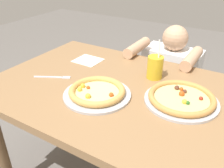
{
  "coord_description": "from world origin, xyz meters",
  "views": [
    {
      "loc": [
        0.56,
        -0.92,
        1.36
      ],
      "look_at": [
        0.02,
        -0.03,
        0.78
      ],
      "focal_mm": 38.49,
      "sensor_mm": 36.0,
      "label": 1
    }
  ],
  "objects_px": {
    "pizza_far": "(181,98)",
    "diner_seated": "(168,90)",
    "pizza_near": "(97,92)",
    "drink_cup_colored": "(155,67)",
    "fork": "(54,77)"
  },
  "relations": [
    {
      "from": "diner_seated",
      "to": "fork",
      "type": "bearing_deg",
      "value": -117.19
    },
    {
      "from": "pizza_far",
      "to": "diner_seated",
      "type": "xyz_separation_m",
      "value": [
        -0.26,
        0.67,
        -0.37
      ]
    },
    {
      "from": "pizza_near",
      "to": "pizza_far",
      "type": "distance_m",
      "value": 0.39
    },
    {
      "from": "pizza_far",
      "to": "drink_cup_colored",
      "type": "distance_m",
      "value": 0.26
    },
    {
      "from": "pizza_far",
      "to": "diner_seated",
      "type": "relative_size",
      "value": 0.37
    },
    {
      "from": "diner_seated",
      "to": "drink_cup_colored",
      "type": "bearing_deg",
      "value": -83.23
    },
    {
      "from": "pizza_near",
      "to": "drink_cup_colored",
      "type": "xyz_separation_m",
      "value": [
        0.16,
        0.32,
        0.04
      ]
    },
    {
      "from": "pizza_near",
      "to": "diner_seated",
      "type": "relative_size",
      "value": 0.36
    },
    {
      "from": "pizza_near",
      "to": "drink_cup_colored",
      "type": "relative_size",
      "value": 1.5
    },
    {
      "from": "pizza_far",
      "to": "fork",
      "type": "xyz_separation_m",
      "value": [
        -0.67,
        -0.12,
        -0.02
      ]
    },
    {
      "from": "drink_cup_colored",
      "to": "fork",
      "type": "height_order",
      "value": "drink_cup_colored"
    },
    {
      "from": "diner_seated",
      "to": "pizza_far",
      "type": "bearing_deg",
      "value": -68.88
    },
    {
      "from": "pizza_near",
      "to": "diner_seated",
      "type": "xyz_separation_m",
      "value": [
        0.1,
        0.83,
        -0.37
      ]
    },
    {
      "from": "pizza_near",
      "to": "pizza_far",
      "type": "relative_size",
      "value": 0.96
    },
    {
      "from": "pizza_near",
      "to": "drink_cup_colored",
      "type": "bearing_deg",
      "value": 63.08
    }
  ]
}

